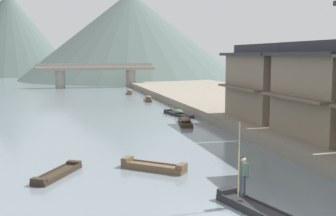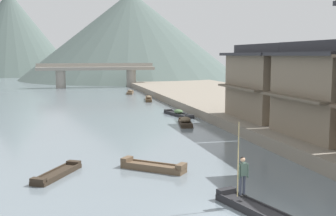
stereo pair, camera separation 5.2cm
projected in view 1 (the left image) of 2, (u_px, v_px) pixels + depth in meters
riverbank_right at (261, 105)px, 47.92m from camera, size 18.00×110.00×0.84m
boat_foreground_poled at (261, 211)px, 16.15m from camera, size 2.06×4.65×0.46m
boatman_person at (243, 171)px, 16.89m from camera, size 0.55×0.32×3.04m
boat_moored_nearest at (178, 114)px, 42.73m from camera, size 1.96×5.03×0.65m
boat_moored_second at (148, 99)px, 57.22m from camera, size 1.79×5.20×0.64m
boat_moored_third at (185, 122)px, 37.18m from camera, size 1.77×4.03×0.71m
boat_moored_far at (154, 167)px, 22.49m from camera, size 3.28×2.97×0.53m
boat_midriver_drifting at (58, 174)px, 21.38m from camera, size 2.55×3.61×0.38m
boat_midriver_upstream at (130, 92)px, 67.42m from camera, size 1.80×4.30×0.64m
house_waterfront_second at (326, 90)px, 27.07m from camera, size 5.32×7.89×6.14m
house_waterfront_tall at (269, 82)px, 35.17m from camera, size 5.93×8.27×6.14m
stone_bridge at (96, 72)px, 79.98m from camera, size 22.04×2.40×4.57m
hill_far_west at (10, 34)px, 128.72m from camera, size 38.56×38.56×25.11m
hill_far_centre at (131, 36)px, 109.68m from camera, size 56.92×56.92×22.25m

